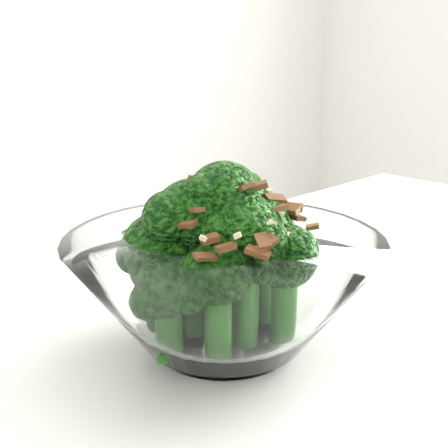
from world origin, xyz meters
TOP-DOWN VIEW (x-y plane):
  - broccoli_dish at (0.09, 0.03)m, footprint 0.22×0.22m

SIDE VIEW (x-z plane):
  - broccoli_dish at x=0.09m, z-range 0.74..0.87m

